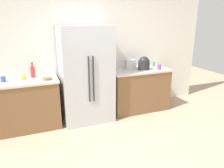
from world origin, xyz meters
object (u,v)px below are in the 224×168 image
object	(u,v)px
bottle_a	(33,72)
bowl_a	(48,79)
cup_a	(154,64)
cup_b	(24,77)
toaster	(130,64)
refrigerator	(86,75)
cup_c	(3,79)
cup_d	(159,67)
rice_cooker	(144,63)

from	to	relation	value
bottle_a	bowl_a	distance (m)	0.37
cup_a	cup_b	distance (m)	2.78
toaster	cup_a	bearing A→B (deg)	7.08
toaster	bottle_a	distance (m)	1.97
refrigerator	bowl_a	distance (m)	0.73
cup_c	bowl_a	xyz separation A→B (m)	(0.72, -0.16, -0.02)
refrigerator	cup_d	world-z (taller)	refrigerator
refrigerator	bowl_a	size ratio (longest dim) A/B	12.46
cup_a	cup_b	xyz separation A→B (m)	(-2.78, -0.13, -0.01)
refrigerator	cup_b	bearing A→B (deg)	174.73
bottle_a	cup_a	world-z (taller)	bottle_a
rice_cooker	bottle_a	size ratio (longest dim) A/B	1.02
refrigerator	cup_d	xyz separation A→B (m)	(1.58, -0.12, 0.04)
cup_d	refrigerator	bearing A→B (deg)	175.79
cup_b	bowl_a	size ratio (longest dim) A/B	0.60
rice_cooker	cup_b	size ratio (longest dim) A/B	3.17
cup_c	rice_cooker	bearing A→B (deg)	-1.24
bottle_a	rice_cooker	bearing A→B (deg)	-4.67
refrigerator	cup_b	world-z (taller)	refrigerator
cup_b	cup_c	world-z (taller)	cup_c
cup_c	bottle_a	bearing A→B (deg)	14.17
bottle_a	cup_b	bearing A→B (deg)	-151.95
toaster	bottle_a	world-z (taller)	bottle_a
cup_c	toaster	bearing A→B (deg)	1.98
refrigerator	rice_cooker	xyz separation A→B (m)	(1.27, 0.01, 0.12)
refrigerator	bowl_a	bearing A→B (deg)	-173.09
cup_a	bowl_a	size ratio (longest dim) A/B	0.61
cup_d	cup_a	bearing A→B (deg)	76.62
toaster	rice_cooker	distance (m)	0.29
refrigerator	bottle_a	world-z (taller)	refrigerator
bowl_a	cup_c	bearing A→B (deg)	167.76
toaster	bowl_a	world-z (taller)	toaster
bowl_a	cup_b	bearing A→B (deg)	154.20
refrigerator	cup_b	distance (m)	1.12
bottle_a	cup_c	size ratio (longest dim) A/B	2.96
rice_cooker	bottle_a	distance (m)	2.23
cup_a	bowl_a	bearing A→B (deg)	-172.36
rice_cooker	cup_d	world-z (taller)	rice_cooker
cup_c	cup_b	bearing A→B (deg)	6.21
toaster	cup_c	size ratio (longest dim) A/B	2.38
rice_cooker	cup_a	distance (m)	0.45
cup_c	bowl_a	bearing A→B (deg)	-12.24
rice_cooker	bottle_a	world-z (taller)	rice_cooker
toaster	cup_b	distance (m)	2.14
cup_c	bowl_a	world-z (taller)	cup_c
refrigerator	cup_a	size ratio (longest dim) A/B	20.45
bottle_a	cup_d	xyz separation A→B (m)	(2.53, -0.31, -0.06)
refrigerator	rice_cooker	size ratio (longest dim) A/B	6.57
cup_b	cup_c	xyz separation A→B (m)	(-0.32, -0.04, 0.01)
cup_b	cup_c	bearing A→B (deg)	-173.79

